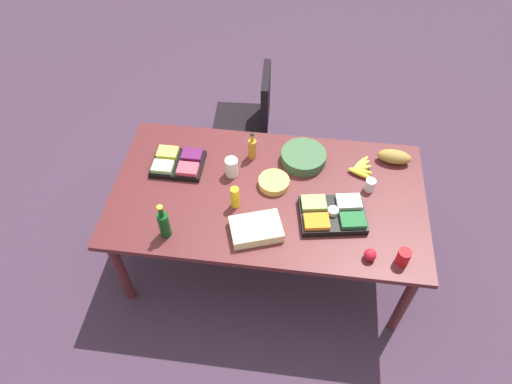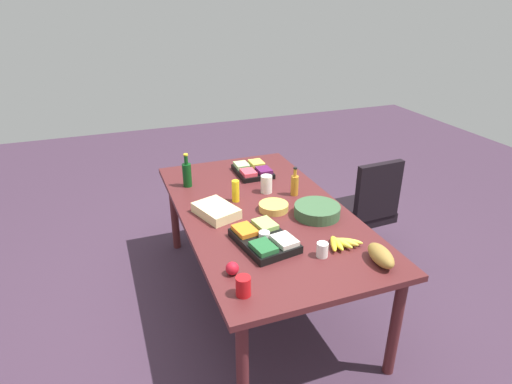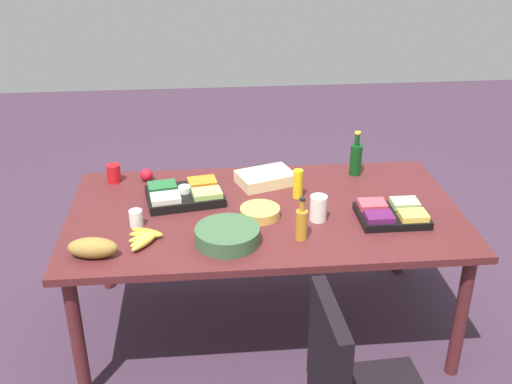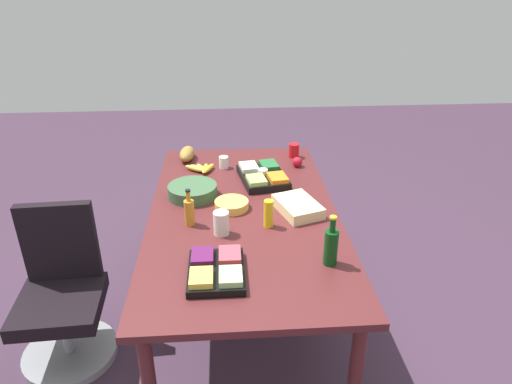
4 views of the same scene
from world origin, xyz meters
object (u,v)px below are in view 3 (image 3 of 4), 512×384
object	(u,v)px
mayo_jar	(318,208)
salad_bowl	(227,235)
red_solo_cup	(114,173)
bread_loaf	(93,248)
banana_bunch	(145,237)
mustard_bottle	(298,184)
paper_cup	(136,218)
chip_bowl	(260,212)
conference_table	(264,221)
sheet_cake	(265,178)
fruit_platter	(392,214)
veggie_tray	(185,194)
wine_bottle	(356,158)
apple_red	(147,175)
dressing_bottle	(302,223)

from	to	relation	value
mayo_jar	salad_bowl	bearing A→B (deg)	21.03
salad_bowl	red_solo_cup	bearing A→B (deg)	-50.09
red_solo_cup	bread_loaf	distance (m)	0.85
red_solo_cup	banana_bunch	world-z (taller)	red_solo_cup
salad_bowl	mustard_bottle	bearing A→B (deg)	-132.36
paper_cup	chip_bowl	distance (m)	0.66
mayo_jar	conference_table	bearing A→B (deg)	-26.92
sheet_cake	banana_bunch	xyz separation A→B (m)	(0.67, 0.62, -0.01)
fruit_platter	banana_bunch	distance (m)	1.30
paper_cup	bread_loaf	xyz separation A→B (m)	(0.18, 0.29, 0.01)
veggie_tray	banana_bunch	distance (m)	0.48
paper_cup	sheet_cake	bearing A→B (deg)	-148.02
veggie_tray	bread_loaf	size ratio (longest dim) A/B	1.93
salad_bowl	red_solo_cup	size ratio (longest dim) A/B	2.94
wine_bottle	banana_bunch	distance (m)	1.42
wine_bottle	veggie_tray	distance (m)	1.08
conference_table	chip_bowl	xyz separation A→B (m)	(0.03, 0.07, 0.10)
wine_bottle	veggie_tray	world-z (taller)	wine_bottle
conference_table	bread_loaf	bearing A→B (deg)	24.91
apple_red	veggie_tray	bearing A→B (deg)	129.38
salad_bowl	chip_bowl	distance (m)	0.32
fruit_platter	red_solo_cup	xyz separation A→B (m)	(1.53, -0.61, 0.02)
veggie_tray	red_solo_cup	xyz separation A→B (m)	(0.43, -0.28, 0.02)
conference_table	banana_bunch	world-z (taller)	banana_bunch
dressing_bottle	salad_bowl	size ratio (longest dim) A/B	0.71
wine_bottle	mayo_jar	xyz separation A→B (m)	(0.33, 0.56, -0.04)
dressing_bottle	banana_bunch	xyz separation A→B (m)	(0.78, -0.04, -0.06)
wine_bottle	fruit_platter	bearing A→B (deg)	95.89
dressing_bottle	chip_bowl	distance (m)	0.32
apple_red	wine_bottle	bearing A→B (deg)	178.95
fruit_platter	red_solo_cup	size ratio (longest dim) A/B	3.28
conference_table	paper_cup	size ratio (longest dim) A/B	23.80
wine_bottle	red_solo_cup	world-z (taller)	wine_bottle
dressing_bottle	banana_bunch	world-z (taller)	dressing_bottle
fruit_platter	sheet_cake	distance (m)	0.80
mustard_bottle	mayo_jar	size ratio (longest dim) A/B	1.20
conference_table	apple_red	distance (m)	0.81
dressing_bottle	mayo_jar	bearing A→B (deg)	-122.81
mustard_bottle	fruit_platter	size ratio (longest dim) A/B	0.47
fruit_platter	red_solo_cup	world-z (taller)	red_solo_cup
fruit_platter	dressing_bottle	bearing A→B (deg)	17.15
veggie_tray	mustard_bottle	bearing A→B (deg)	178.15
wine_bottle	paper_cup	world-z (taller)	wine_bottle
apple_red	paper_cup	xyz separation A→B (m)	(0.02, 0.56, 0.01)
mustard_bottle	wine_bottle	xyz separation A→B (m)	(-0.40, -0.28, 0.02)
dressing_bottle	conference_table	bearing A→B (deg)	-65.01
veggie_tray	bread_loaf	xyz separation A→B (m)	(0.43, 0.56, 0.01)
mustard_bottle	banana_bunch	xyz separation A→B (m)	(0.83, 0.42, -0.06)
apple_red	paper_cup	size ratio (longest dim) A/B	0.84
dressing_bottle	apple_red	distance (m)	1.13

